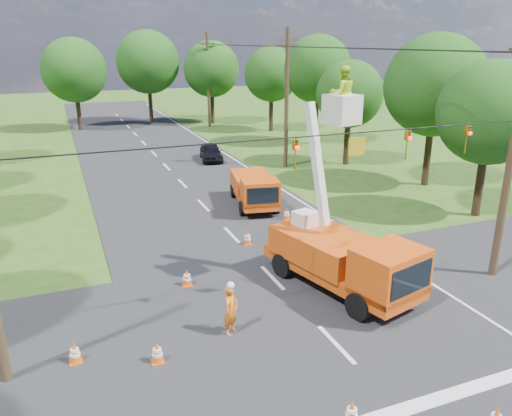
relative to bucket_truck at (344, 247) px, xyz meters
name	(u,v)px	position (x,y,z in m)	size (l,w,h in m)	color
ground	(183,184)	(-2.12, 16.81, -1.76)	(140.00, 140.00, 0.00)	#2F4B16
road_main	(183,184)	(-2.12, 16.81, -1.76)	(12.00, 100.00, 0.06)	black
road_cross	(307,315)	(-2.12, -1.19, -1.76)	(56.00, 10.00, 0.07)	black
stop_bar	(400,412)	(-2.12, -6.39, -1.76)	(9.00, 0.45, 0.02)	silver
edge_line	(260,176)	(3.48, 16.81, -1.76)	(0.12, 90.00, 0.02)	silver
bucket_truck	(344,247)	(0.00, 0.00, 0.00)	(3.92, 6.83, 8.31)	#D1520E
second_truck	(254,189)	(0.63, 10.72, -0.72)	(2.96, 5.64, 2.01)	#D1520E
ground_worker	(231,310)	(-4.95, -1.30, -0.90)	(0.63, 0.41, 1.72)	orange
distant_car	(211,152)	(1.71, 22.83, -1.08)	(1.61, 4.01, 1.37)	black
traffic_cone_0	(352,413)	(-3.51, -6.28, -1.41)	(0.38, 0.38, 0.71)	#E2510B
traffic_cone_2	(247,238)	(-1.79, 5.48, -1.41)	(0.38, 0.38, 0.71)	#E2510B
traffic_cone_3	(287,214)	(1.34, 7.85, -1.41)	(0.38, 0.38, 0.71)	#E2510B
traffic_cone_4	(157,352)	(-7.50, -1.98, -1.41)	(0.38, 0.38, 0.71)	#E2510B
traffic_cone_5	(75,352)	(-9.76, -1.08, -1.41)	(0.38, 0.38, 0.71)	#E2510B
traffic_cone_7	(271,188)	(2.54, 12.65, -1.41)	(0.38, 0.38, 0.71)	#E2510B
traffic_cone_8	(187,277)	(-5.46, 2.50, -1.41)	(0.38, 0.38, 0.71)	#E2510B
pole_right_near	(512,152)	(6.38, -1.19, 3.34)	(1.80, 0.30, 10.00)	#4C3823
pole_right_mid	(287,98)	(6.38, 18.81, 3.34)	(1.80, 0.30, 10.00)	#4C3823
pole_right_far	(208,79)	(6.38, 38.81, 3.34)	(1.80, 0.30, 10.00)	#4C3823
signal_span	(373,144)	(0.11, -1.20, 4.11)	(18.00, 0.29, 1.07)	black
tree_right_a	(490,113)	(11.38, 4.81, 3.80)	(5.40, 5.40, 8.28)	#382616
tree_right_b	(435,85)	(12.88, 10.81, 4.67)	(6.40, 6.40, 9.65)	#382616
tree_right_c	(350,94)	(11.08, 17.81, 3.55)	(5.00, 5.00, 7.83)	#382616
tree_right_d	(318,69)	(12.68, 25.81, 4.91)	(6.00, 6.00, 9.70)	#382616
tree_right_e	(271,74)	(11.68, 33.81, 4.05)	(5.60, 5.60, 8.63)	#382616
tree_far_a	(74,70)	(-7.12, 41.81, 4.42)	(6.60, 6.60, 9.50)	#382616
tree_far_b	(148,62)	(0.88, 43.81, 5.04)	(7.00, 7.00, 10.32)	#382616
tree_far_c	(211,69)	(7.38, 40.81, 4.30)	(6.20, 6.20, 9.18)	#382616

